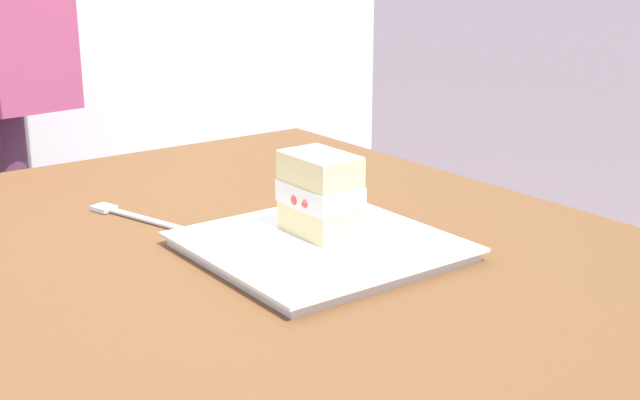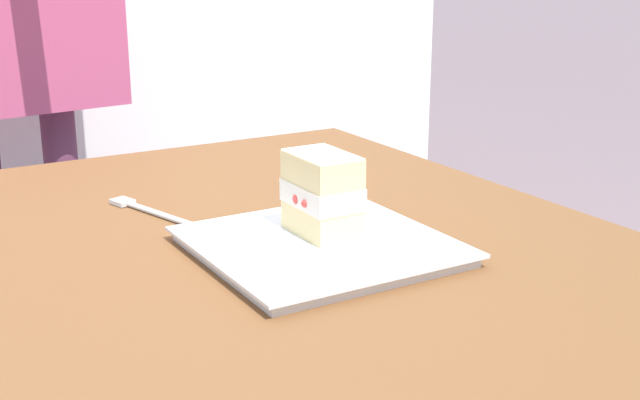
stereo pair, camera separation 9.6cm
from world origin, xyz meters
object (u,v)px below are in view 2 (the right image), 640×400
Objects in this scene: patio_table at (297,360)px; dessert_plate at (320,246)px; cake_slice at (322,194)px; dessert_fork at (148,210)px.

patio_table is 4.39× the size of dessert_plate.
cake_slice reaches higher than patio_table.
patio_table is 12.43× the size of cake_slice.
patio_table is at bearing 17.46° from dessert_fork.
dessert_plate is at bearing -36.08° from cake_slice.
cake_slice reaches higher than dessert_plate.
cake_slice is 0.57× the size of dessert_fork.
cake_slice is at bearing 143.92° from dessert_plate.
dessert_plate is 0.06m from cake_slice.
dessert_fork is at bearing -149.61° from cake_slice.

